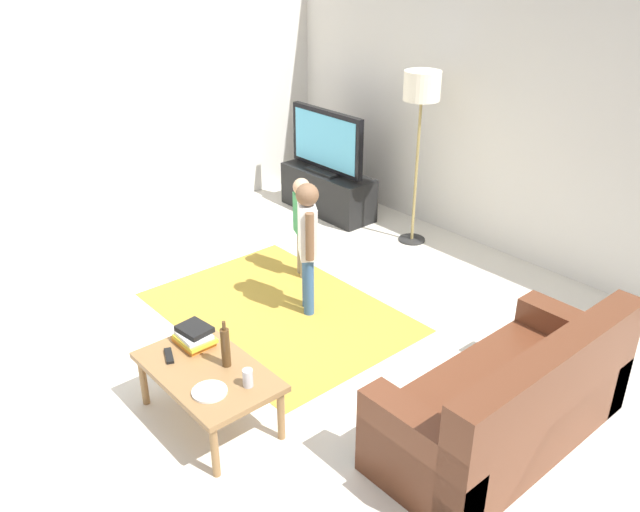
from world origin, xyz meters
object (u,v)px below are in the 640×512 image
(child_near_tv, at_px, (302,218))
(plate, at_px, (210,392))
(tv_stand, at_px, (328,192))
(tv_remote, at_px, (169,356))
(soda_can, at_px, (248,378))
(child_center, at_px, (308,237))
(couch, at_px, (513,407))
(tv, at_px, (327,142))
(coffee_table, at_px, (208,375))
(book_stack, at_px, (194,336))
(floor_lamp, at_px, (422,96))
(bottle, at_px, (225,347))

(child_near_tv, bearing_deg, plate, -53.33)
(tv_stand, xyz_separation_m, tv_remote, (1.96, -3.15, 0.19))
(soda_can, bearing_deg, tv_stand, 131.11)
(child_near_tv, height_order, child_center, child_center)
(couch, bearing_deg, tv, 155.43)
(coffee_table, relative_size, book_stack, 3.52)
(tv, distance_m, soda_can, 3.89)
(plate, bearing_deg, couch, 49.70)
(couch, distance_m, child_center, 2.16)
(child_center, bearing_deg, soda_can, -53.03)
(tv_stand, distance_m, tv_remote, 3.71)
(floor_lamp, bearing_deg, tv_stand, -172.71)
(tv, height_order, soda_can, tv)
(couch, xyz_separation_m, child_center, (-2.12, 0.09, 0.41))
(tv, xyz_separation_m, coffee_table, (2.24, -3.01, -0.48))
(floor_lamp, xyz_separation_m, plate, (1.27, -3.30, -1.12))
(book_stack, bearing_deg, tv, 123.57)
(tv, bearing_deg, book_stack, -56.43)
(tv, height_order, coffee_table, tv)
(floor_lamp, height_order, tv_remote, floor_lamp)
(floor_lamp, distance_m, book_stack, 3.35)
(tv_stand, xyz_separation_m, coffee_table, (2.24, -3.03, 0.13))
(floor_lamp, relative_size, soda_can, 14.83)
(child_near_tv, distance_m, soda_can, 2.29)
(child_center, bearing_deg, couch, -2.56)
(book_stack, distance_m, soda_can, 0.62)
(floor_lamp, relative_size, coffee_table, 1.78)
(child_center, relative_size, bottle, 3.49)
(book_stack, bearing_deg, coffee_table, -17.16)
(tv, distance_m, coffee_table, 3.78)
(couch, bearing_deg, tv_stand, 155.16)
(couch, height_order, bottle, couch)
(child_near_tv, distance_m, child_center, 0.66)
(tv, xyz_separation_m, bottle, (2.29, -2.89, -0.29))
(couch, height_order, coffee_table, couch)
(tv_remote, bearing_deg, tv_stand, 144.21)
(child_near_tv, xyz_separation_m, soda_can, (1.53, -1.70, -0.11))
(tv, relative_size, child_near_tv, 1.12)
(coffee_table, bearing_deg, child_near_tv, 123.89)
(coffee_table, bearing_deg, plate, -28.58)
(coffee_table, height_order, plate, plate)
(couch, relative_size, tv_remote, 10.59)
(tv_stand, height_order, tv_remote, tv_stand)
(child_near_tv, xyz_separation_m, bottle, (1.26, -1.68, -0.03))
(bottle, relative_size, soda_can, 2.79)
(bottle, bearing_deg, coffee_table, -112.62)
(tv, height_order, book_stack, tv)
(tv, height_order, child_near_tv, tv)
(child_center, distance_m, bottle, 1.50)
(coffee_table, relative_size, plate, 4.55)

